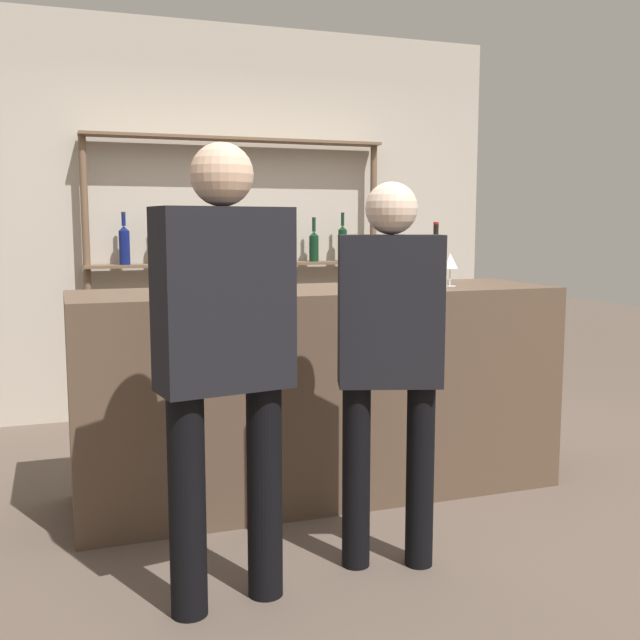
{
  "coord_description": "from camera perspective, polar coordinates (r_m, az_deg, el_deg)",
  "views": [
    {
      "loc": [
        -1.25,
        -3.54,
        1.38
      ],
      "look_at": [
        0.0,
        0.0,
        0.9
      ],
      "focal_mm": 42.0,
      "sensor_mm": 36.0,
      "label": 1
    }
  ],
  "objects": [
    {
      "name": "back_shelf",
      "position": [
        5.45,
        -6.32,
        6.41
      ],
      "size": [
        2.16,
        0.18,
        1.99
      ],
      "color": "brown",
      "rests_on": "ground_plane"
    },
    {
      "name": "bar_counter",
      "position": [
        3.85,
        0.0,
        -5.48
      ],
      "size": [
        2.45,
        0.69,
        1.06
      ],
      "primitive_type": "cube",
      "color": "brown",
      "rests_on": "ground_plane"
    },
    {
      "name": "back_wall",
      "position": [
        5.63,
        -6.65,
        7.46
      ],
      "size": [
        4.05,
        0.12,
        2.8
      ],
      "primitive_type": "cube",
      "color": "#B2A899",
      "rests_on": "ground_plane"
    },
    {
      "name": "cork_jar",
      "position": [
        3.83,
        8.86,
        3.33
      ],
      "size": [
        0.11,
        0.11,
        0.13
      ],
      "color": "silver",
      "rests_on": "bar_counter"
    },
    {
      "name": "ground_plane",
      "position": [
        4.0,
        0.0,
        -12.89
      ],
      "size": [
        16.0,
        16.0,
        0.0
      ],
      "primitive_type": "plane",
      "color": "brown"
    },
    {
      "name": "wine_glass",
      "position": [
        3.96,
        9.89,
        4.41
      ],
      "size": [
        0.08,
        0.08,
        0.17
      ],
      "color": "silver",
      "rests_on": "bar_counter"
    },
    {
      "name": "counter_bottle_1",
      "position": [
        3.66,
        -6.4,
        4.4
      ],
      "size": [
        0.08,
        0.08,
        0.36
      ],
      "color": "black",
      "rests_on": "bar_counter"
    },
    {
      "name": "customer_left",
      "position": [
        2.64,
        -7.29,
        -1.79
      ],
      "size": [
        0.49,
        0.28,
        1.66
      ],
      "rotation": [
        0.0,
        0.0,
        1.74
      ],
      "color": "black",
      "rests_on": "ground_plane"
    },
    {
      "name": "customer_center",
      "position": [
        2.95,
        5.33,
        -1.92
      ],
      "size": [
        0.44,
        0.29,
        1.54
      ],
      "rotation": [
        0.0,
        0.0,
        1.26
      ],
      "color": "black",
      "rests_on": "ground_plane"
    },
    {
      "name": "counter_bottle_0",
      "position": [
        4.12,
        8.78,
        4.48
      ],
      "size": [
        0.07,
        0.07,
        0.33
      ],
      "color": "black",
      "rests_on": "bar_counter"
    },
    {
      "name": "counter_bottle_2",
      "position": [
        3.49,
        -7.48,
        3.93
      ],
      "size": [
        0.08,
        0.08,
        0.33
      ],
      "color": "black",
      "rests_on": "bar_counter"
    }
  ]
}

